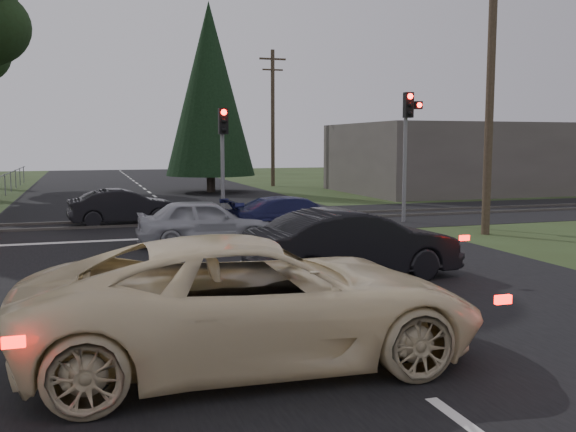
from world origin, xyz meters
name	(u,v)px	position (x,y,z in m)	size (l,w,h in m)	color
ground	(290,296)	(0.00, 0.00, 0.00)	(120.00, 120.00, 0.00)	#2D391A
road	(199,229)	(0.00, 10.00, 0.01)	(14.00, 100.00, 0.01)	black
rail_corridor	(190,222)	(0.00, 12.00, 0.01)	(120.00, 8.00, 0.01)	black
stop_line	(209,236)	(0.00, 8.20, 0.01)	(13.00, 0.35, 0.00)	silver
rail_near	(193,223)	(0.00, 11.20, 0.05)	(120.00, 0.12, 0.10)	#59544C
rail_far	(186,218)	(0.00, 12.80, 0.05)	(120.00, 0.12, 0.10)	#59544C
traffic_signal_right	(408,131)	(7.55, 9.47, 3.31)	(0.68, 0.48, 4.70)	slate
traffic_signal_center	(223,146)	(1.00, 10.68, 2.81)	(0.32, 0.48, 4.10)	slate
utility_pole_near	(490,84)	(8.50, 6.00, 4.73)	(1.80, 0.26, 9.00)	#4C3D2D
utility_pole_mid	(273,115)	(8.50, 30.00, 4.73)	(1.80, 0.26, 9.00)	#4C3D2D
utility_pole_far	(205,125)	(8.50, 55.00, 4.73)	(1.80, 0.26, 9.00)	#4C3D2D
conifer_tree	(210,89)	(3.50, 26.00, 5.99)	(5.20, 5.20, 11.00)	#473D33
building_right	(463,158)	(18.00, 22.00, 2.00)	(14.00, 10.00, 4.00)	#59514C
cream_coupe	(255,301)	(-1.59, -3.39, 0.84)	(2.79, 6.04, 1.68)	beige
dark_hatchback	(354,245)	(1.76, 1.00, 0.75)	(1.58, 4.53, 1.49)	black
silver_car	(205,222)	(-0.40, 6.68, 0.66)	(1.56, 3.88, 1.32)	#B0B2B8
blue_sedan	(296,218)	(2.45, 7.00, 0.64)	(1.79, 4.42, 1.28)	#171945
dark_car_far	(124,207)	(-2.33, 12.02, 0.63)	(1.34, 3.83, 1.26)	black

